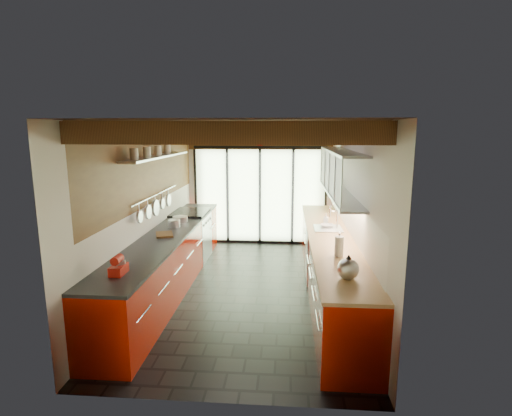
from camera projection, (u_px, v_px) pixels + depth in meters
name	position (u px, v px, depth m)	size (l,w,h in m)	color
ground	(248.00, 289.00, 6.42)	(5.50, 5.50, 0.00)	black
room_shell	(248.00, 187.00, 6.10)	(5.50, 5.50, 5.50)	silver
ceiling_beams	(250.00, 133.00, 6.32)	(3.14, 5.06, 4.90)	#593316
glass_door	(260.00, 170.00, 8.74)	(2.95, 0.10, 2.90)	#C6EAAD
left_counter	(170.00, 259.00, 6.43)	(0.68, 5.00, 0.92)	#9F1100
range_stove	(191.00, 236.00, 7.84)	(0.66, 0.90, 0.97)	silver
right_counter	(329.00, 263.00, 6.23)	(0.68, 5.00, 0.92)	#9F1100
sink_assembly	(329.00, 226.00, 6.53)	(0.45, 0.52, 0.43)	silver
upper_cabinets_right	(341.00, 173.00, 6.25)	(0.34, 3.00, 3.00)	silver
left_wall_fixtures	(157.00, 173.00, 6.36)	(0.28, 2.60, 0.96)	silver
stand_mixer	(119.00, 266.00, 4.46)	(0.14, 0.25, 0.23)	red
pot_large	(174.00, 223.00, 6.63)	(0.20, 0.20, 0.13)	silver
pot_small	(180.00, 219.00, 7.02)	(0.26, 0.26, 0.10)	silver
cutting_board	(164.00, 235.00, 6.12)	(0.24, 0.34, 0.03)	brown
kettle	(348.00, 268.00, 4.31)	(0.27, 0.31, 0.28)	silver
paper_towel	(339.00, 247.00, 5.08)	(0.15, 0.15, 0.31)	white
soap_bottle	(326.00, 219.00, 6.84)	(0.08, 0.09, 0.18)	silver
bowl	(327.00, 226.00, 6.62)	(0.21, 0.21, 0.05)	silver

